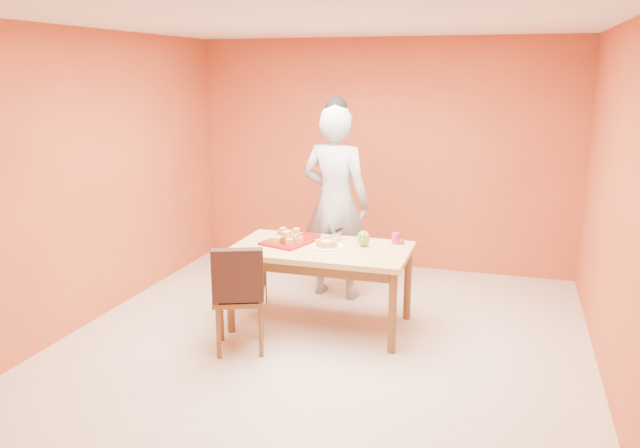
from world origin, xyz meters
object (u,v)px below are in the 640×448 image
(egg_ornament, at_px, (363,239))
(checker_tin, at_px, (399,242))
(dining_table, at_px, (321,257))
(sponge_cake, at_px, (327,243))
(dining_chair, at_px, (239,295))
(red_dinner_plate, at_px, (309,236))
(person, at_px, (336,203))
(pastry_platter, at_px, (287,242))
(magenta_glass, at_px, (395,238))

(egg_ornament, height_order, checker_tin, egg_ornament)
(dining_table, distance_m, sponge_cake, 0.14)
(dining_chair, distance_m, red_dinner_plate, 1.11)
(checker_tin, bearing_deg, sponge_cake, -152.17)
(person, height_order, sponge_cake, person)
(dining_table, bearing_deg, sponge_cake, 16.03)
(person, distance_m, egg_ornament, 0.85)
(egg_ornament, bearing_deg, dining_chair, -118.16)
(checker_tin, bearing_deg, egg_ornament, -146.21)
(person, xyz_separation_m, red_dinner_plate, (-0.12, -0.51, -0.23))
(pastry_platter, height_order, egg_ornament, egg_ornament)
(egg_ornament, xyz_separation_m, checker_tin, (0.29, 0.19, -0.06))
(person, xyz_separation_m, checker_tin, (0.75, -0.50, -0.22))
(pastry_platter, xyz_separation_m, sponge_cake, (0.39, -0.01, 0.02))
(red_dinner_plate, bearing_deg, magenta_glass, -0.06)
(sponge_cake, xyz_separation_m, checker_tin, (0.60, 0.32, -0.02))
(dining_table, height_order, dining_chair, dining_chair)
(red_dinner_plate, distance_m, sponge_cake, 0.41)
(egg_ornament, bearing_deg, pastry_platter, -152.85)
(person, relative_size, magenta_glass, 20.29)
(egg_ornament, bearing_deg, checker_tin, 51.37)
(red_dinner_plate, bearing_deg, dining_chair, -105.72)
(dining_chair, xyz_separation_m, sponge_cake, (0.56, 0.72, 0.30))
(pastry_platter, relative_size, egg_ornament, 2.59)
(red_dinner_plate, height_order, magenta_glass, magenta_glass)
(person, relative_size, red_dinner_plate, 8.82)
(person, xyz_separation_m, sponge_cake, (0.15, -0.81, -0.20))
(person, distance_m, magenta_glass, 0.90)
(person, bearing_deg, egg_ornament, 130.61)
(red_dinner_plate, height_order, egg_ornament, egg_ornament)
(person, bearing_deg, magenta_glass, 151.82)
(pastry_platter, distance_m, egg_ornament, 0.72)
(egg_ornament, bearing_deg, sponge_cake, -140.78)
(magenta_glass, height_order, checker_tin, magenta_glass)
(dining_table, height_order, sponge_cake, sponge_cake)
(dining_chair, bearing_deg, pastry_platter, 55.59)
(dining_chair, bearing_deg, egg_ornament, 22.64)
(dining_table, distance_m, dining_chair, 0.89)
(dining_chair, xyz_separation_m, checker_tin, (1.16, 1.04, 0.28))
(dining_table, xyz_separation_m, red_dinner_plate, (-0.22, 0.32, 0.10))
(person, xyz_separation_m, magenta_glass, (0.72, -0.51, -0.19))
(pastry_platter, xyz_separation_m, egg_ornament, (0.70, 0.12, 0.06))
(person, bearing_deg, sponge_cake, 107.15)
(red_dinner_plate, distance_m, magenta_glass, 0.84)
(dining_chair, relative_size, magenta_glass, 9.62)
(red_dinner_plate, bearing_deg, sponge_cake, -49.30)
(person, bearing_deg, pastry_platter, 80.21)
(pastry_platter, xyz_separation_m, magenta_glass, (0.96, 0.30, 0.04))
(sponge_cake, relative_size, magenta_glass, 1.99)
(magenta_glass, bearing_deg, dining_table, -152.70)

